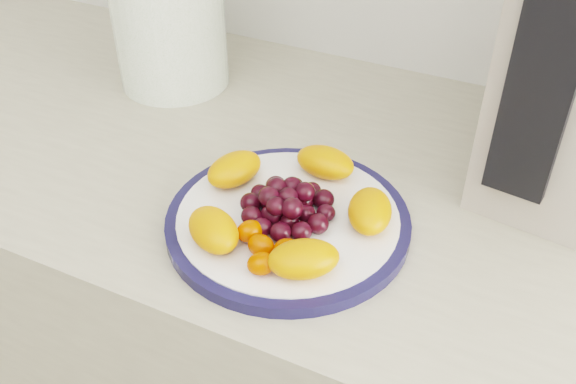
% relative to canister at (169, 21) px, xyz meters
% --- Properties ---
extents(plate_rim, '(0.28, 0.28, 0.01)m').
position_rel_canister_xyz_m(plate_rim, '(0.31, -0.24, -0.09)').
color(plate_rim, '#14153C').
rests_on(plate_rim, counter).
extents(plate_face, '(0.25, 0.25, 0.02)m').
position_rel_canister_xyz_m(plate_face, '(0.31, -0.24, -0.09)').
color(plate_face, white).
rests_on(plate_face, counter).
extents(canister, '(0.22, 0.22, 0.20)m').
position_rel_canister_xyz_m(canister, '(0.00, 0.00, 0.00)').
color(canister, '#427324').
rests_on(canister, counter).
extents(appliance_panel, '(0.07, 0.03, 0.28)m').
position_rel_canister_xyz_m(appliance_panel, '(0.53, -0.13, 0.09)').
color(appliance_panel, black).
rests_on(appliance_panel, appliance_body).
extents(fruit_plate, '(0.24, 0.23, 0.04)m').
position_rel_canister_xyz_m(fruit_plate, '(0.31, -0.24, -0.07)').
color(fruit_plate, orange).
rests_on(fruit_plate, plate_face).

